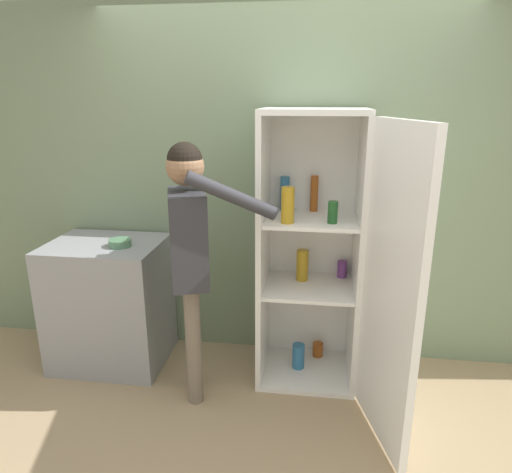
# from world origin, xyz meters

# --- Properties ---
(ground_plane) EXTENTS (12.00, 12.00, 0.00)m
(ground_plane) POSITION_xyz_m (0.00, 0.00, 0.00)
(ground_plane) COLOR tan
(wall_back) EXTENTS (7.00, 0.06, 2.55)m
(wall_back) POSITION_xyz_m (0.00, 0.98, 1.27)
(wall_back) COLOR gray
(wall_back) RESTS_ON ground_plane
(refrigerator) EXTENTS (0.88, 1.21, 1.85)m
(refrigerator) POSITION_xyz_m (0.35, 0.55, 0.92)
(refrigerator) COLOR white
(refrigerator) RESTS_ON ground_plane
(person) EXTENTS (0.72, 0.49, 1.67)m
(person) POSITION_xyz_m (-0.48, 0.29, 1.08)
(person) COLOR #726656
(person) RESTS_ON ground_plane
(counter) EXTENTS (0.79, 0.62, 0.93)m
(counter) POSITION_xyz_m (-1.20, 0.62, 0.46)
(counter) COLOR gray
(counter) RESTS_ON ground_plane
(bowl) EXTENTS (0.15, 0.15, 0.05)m
(bowl) POSITION_xyz_m (-1.06, 0.56, 0.95)
(bowl) COLOR #517F5B
(bowl) RESTS_ON counter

